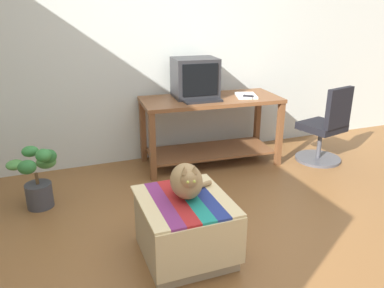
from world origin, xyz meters
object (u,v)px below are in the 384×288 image
(tv_monitor, at_px, (195,78))
(office_chair, at_px, (325,130))
(stapler, at_px, (248,97))
(keyboard, at_px, (203,101))
(cat, at_px, (187,181))
(ottoman_with_blanket, at_px, (185,227))
(book, at_px, (246,96))
(desk, at_px, (211,119))
(potted_plant, at_px, (38,178))

(tv_monitor, relative_size, office_chair, 0.55)
(office_chair, height_order, stapler, office_chair)
(keyboard, relative_size, cat, 1.08)
(keyboard, xyz_separation_m, ottoman_with_blanket, (-0.70, -1.40, -0.55))
(book, xyz_separation_m, stapler, (-0.03, -0.10, 0.01))
(cat, relative_size, office_chair, 0.42)
(office_chair, bearing_deg, keyboard, -26.09)
(keyboard, bearing_deg, desk, 44.05)
(ottoman_with_blanket, bearing_deg, book, 49.45)
(potted_plant, bearing_deg, office_chair, -0.54)
(cat, bearing_deg, stapler, 57.35)
(keyboard, bearing_deg, cat, -114.08)
(book, distance_m, ottoman_with_blanket, 1.99)
(keyboard, bearing_deg, book, 8.47)
(keyboard, height_order, office_chair, office_chair)
(book, height_order, office_chair, office_chair)
(ottoman_with_blanket, bearing_deg, office_chair, 27.71)
(tv_monitor, distance_m, cat, 1.79)
(stapler, bearing_deg, keyboard, 124.25)
(tv_monitor, bearing_deg, potted_plant, -159.21)
(cat, height_order, potted_plant, cat)
(book, relative_size, ottoman_with_blanket, 0.41)
(cat, distance_m, potted_plant, 1.52)
(keyboard, bearing_deg, ottoman_with_blanket, -114.49)
(tv_monitor, height_order, keyboard, tv_monitor)
(office_chair, bearing_deg, potted_plant, -14.39)
(book, bearing_deg, ottoman_with_blanket, -112.99)
(desk, bearing_deg, ottoman_with_blanket, -115.21)
(cat, height_order, office_chair, office_chair)
(keyboard, relative_size, office_chair, 0.45)
(potted_plant, bearing_deg, tv_monitor, 16.83)
(potted_plant, relative_size, office_chair, 0.65)
(cat, bearing_deg, keyboard, 72.97)
(cat, bearing_deg, tv_monitor, 76.37)
(desk, xyz_separation_m, office_chair, (1.23, -0.43, -0.14))
(desk, height_order, stapler, stapler)
(cat, xyz_separation_m, potted_plant, (-1.01, 1.09, -0.29))
(book, relative_size, cat, 0.76)
(desk, height_order, book, book)
(tv_monitor, xyz_separation_m, potted_plant, (-1.69, -0.51, -0.69))
(keyboard, relative_size, potted_plant, 0.70)
(desk, distance_m, book, 0.47)
(keyboard, bearing_deg, stapler, -2.66)
(potted_plant, distance_m, stapler, 2.26)
(tv_monitor, distance_m, ottoman_with_blanket, 1.93)
(cat, xyz_separation_m, stapler, (1.19, 1.32, 0.20))
(desk, relative_size, office_chair, 1.75)
(book, bearing_deg, potted_plant, -153.99)
(potted_plant, xyz_separation_m, office_chair, (3.07, -0.03, 0.10))
(potted_plant, height_order, stapler, stapler)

